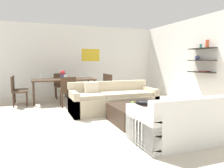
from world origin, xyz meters
TOP-DOWN VIEW (x-y plane):
  - ground_plane at (0.00, 0.00)m, footprint 18.00×18.00m
  - back_wall_unit at (0.30, 3.53)m, footprint 8.40×0.09m
  - right_wall_shelf_unit at (3.03, 0.59)m, footprint 0.34×8.20m
  - sofa_beige at (0.08, 0.34)m, footprint 2.24×0.90m
  - loveseat_white at (0.37, -2.03)m, footprint 1.52×0.90m
  - coffee_table at (0.32, -0.81)m, footprint 1.29×1.04m
  - decorative_bowl at (0.42, -0.74)m, footprint 0.37×0.37m
  - candle_jar at (0.53, -0.93)m, footprint 0.08×0.08m
  - apple_on_coffee_table at (0.14, -0.74)m, footprint 0.08×0.08m
  - dining_table at (-0.92, 2.20)m, footprint 1.98×0.89m
  - dining_chair_left_far at (-2.32, 2.40)m, footprint 0.44×0.44m
  - dining_chair_right_near at (0.48, 2.00)m, footprint 0.44×0.44m
  - dining_chair_head at (-0.92, 3.05)m, footprint 0.44×0.44m
  - dining_chair_right_far at (0.48, 2.40)m, footprint 0.44×0.44m
  - dining_chair_foot at (-0.92, 1.35)m, footprint 0.44×0.44m
  - dining_chair_left_near at (-2.32, 2.00)m, footprint 0.44×0.44m
  - wine_glass_left_near at (-1.64, 2.09)m, footprint 0.06×0.06m
  - wine_glass_foot at (-0.92, 1.82)m, footprint 0.08×0.08m
  - wine_glass_right_far at (-0.20, 2.31)m, footprint 0.08×0.08m
  - wine_glass_left_far at (-1.64, 2.31)m, footprint 0.07×0.07m
  - wine_glass_right_near at (-0.20, 2.09)m, footprint 0.06×0.06m
  - centerpiece_vase at (-0.94, 2.26)m, footprint 0.16×0.16m

SIDE VIEW (x-z plane):
  - ground_plane at x=0.00m, z-range 0.00..0.00m
  - coffee_table at x=0.32m, z-range 0.00..0.38m
  - sofa_beige at x=0.08m, z-range -0.10..0.68m
  - loveseat_white at x=0.37m, z-range -0.10..0.68m
  - decorative_bowl at x=0.42m, z-range 0.38..0.45m
  - candle_jar at x=0.53m, z-range 0.38..0.46m
  - apple_on_coffee_table at x=0.14m, z-range 0.38..0.46m
  - dining_chair_left_far at x=-2.32m, z-range 0.06..0.94m
  - dining_chair_right_near at x=0.48m, z-range 0.06..0.94m
  - dining_chair_head at x=-0.92m, z-range 0.06..0.94m
  - dining_chair_right_far at x=0.48m, z-range 0.06..0.94m
  - dining_chair_foot at x=-0.92m, z-range 0.06..0.94m
  - dining_chair_left_near at x=-2.32m, z-range 0.06..0.94m
  - dining_table at x=-0.92m, z-range 0.31..1.06m
  - wine_glass_left_far at x=-1.64m, z-range 0.78..0.94m
  - wine_glass_right_near at x=-0.20m, z-range 0.78..0.95m
  - wine_glass_right_far at x=-0.20m, z-range 0.79..0.95m
  - wine_glass_foot at x=-0.92m, z-range 0.79..0.95m
  - wine_glass_left_near at x=-1.64m, z-range 0.79..0.97m
  - centerpiece_vase at x=-0.94m, z-range 0.75..1.04m
  - right_wall_shelf_unit at x=3.03m, z-range 0.00..2.70m
  - back_wall_unit at x=0.30m, z-range 0.00..2.70m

